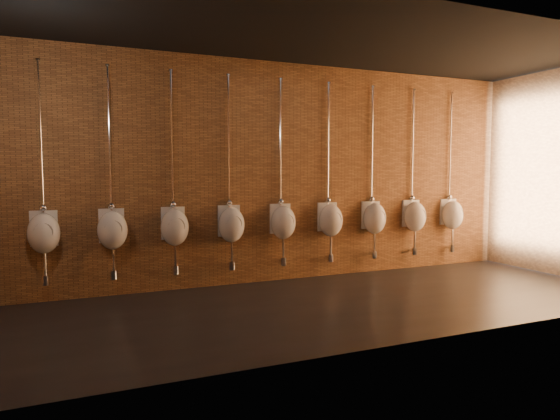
{
  "coord_description": "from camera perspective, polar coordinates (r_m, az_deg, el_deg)",
  "views": [
    {
      "loc": [
        -2.77,
        -5.25,
        1.63
      ],
      "look_at": [
        -0.12,
        0.9,
        1.1
      ],
      "focal_mm": 32.0,
      "sensor_mm": 36.0,
      "label": 1
    }
  ],
  "objects": [
    {
      "name": "urinal_3",
      "position": [
        6.79,
        -11.96,
        -1.81
      ],
      "size": [
        0.39,
        0.34,
        2.72
      ],
      "color": "white",
      "rests_on": "ground"
    },
    {
      "name": "urinal_9",
      "position": [
        9.01,
        19.08,
        -0.43
      ],
      "size": [
        0.39,
        0.34,
        2.72
      ],
      "color": "white",
      "rests_on": "ground"
    },
    {
      "name": "urinal_2",
      "position": [
        6.68,
        -18.61,
        -2.05
      ],
      "size": [
        0.39,
        0.34,
        2.72
      ],
      "color": "white",
      "rests_on": "ground"
    },
    {
      "name": "urinal_5",
      "position": [
        7.27,
        0.35,
        -1.3
      ],
      "size": [
        0.39,
        0.34,
        2.72
      ],
      "color": "white",
      "rests_on": "ground"
    },
    {
      "name": "urinal_7",
      "position": [
        8.03,
        10.73,
        -0.83
      ],
      "size": [
        0.39,
        0.34,
        2.72
      ],
      "color": "white",
      "rests_on": "ground"
    },
    {
      "name": "urinal_6",
      "position": [
        7.62,
        5.79,
        -1.06
      ],
      "size": [
        0.39,
        0.34,
        2.72
      ],
      "color": "white",
      "rests_on": "ground"
    },
    {
      "name": "urinal_8",
      "position": [
        8.49,
        15.14,
        -0.62
      ],
      "size": [
        0.39,
        0.34,
        2.72
      ],
      "color": "white",
      "rests_on": "ground"
    },
    {
      "name": "urinal_4",
      "position": [
        6.99,
        -5.6,
        -1.56
      ],
      "size": [
        0.39,
        0.34,
        2.72
      ],
      "color": "white",
      "rests_on": "ground"
    },
    {
      "name": "ground",
      "position": [
        6.16,
        4.42,
        -10.84
      ],
      "size": [
        8.5,
        8.5,
        0.0
      ],
      "primitive_type": "plane",
      "color": "black",
      "rests_on": "ground"
    },
    {
      "name": "room_shell",
      "position": [
        5.95,
        4.54,
        8.19
      ],
      "size": [
        8.54,
        3.04,
        3.22
      ],
      "color": "black",
      "rests_on": "ground"
    },
    {
      "name": "urinal_1",
      "position": [
        6.67,
        -25.39,
        -2.27
      ],
      "size": [
        0.39,
        0.34,
        2.72
      ],
      "color": "white",
      "rests_on": "ground"
    }
  ]
}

